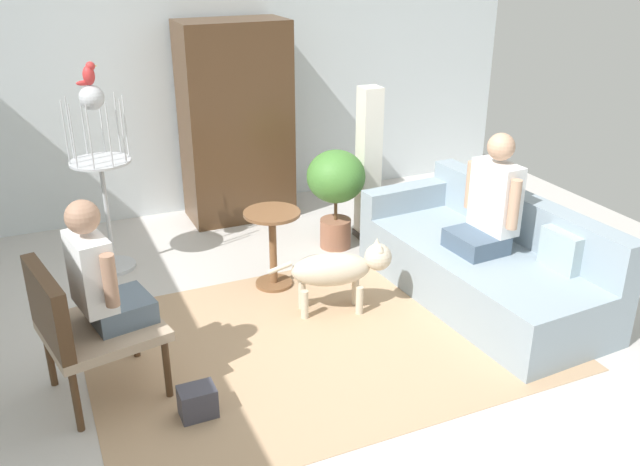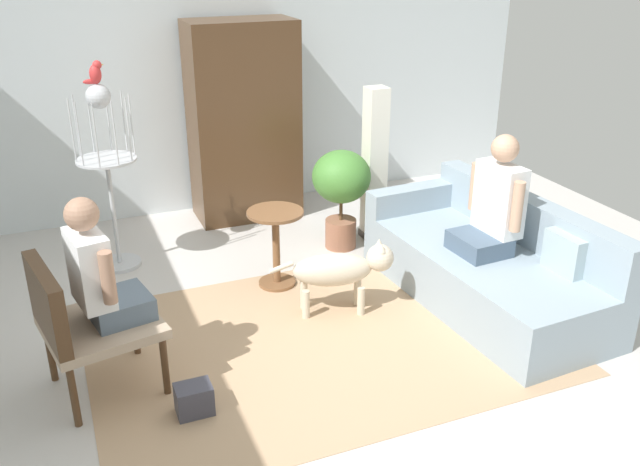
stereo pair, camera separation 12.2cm
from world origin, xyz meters
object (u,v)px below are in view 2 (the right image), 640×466
handbag (194,400)px  dog (341,269)px  armchair (79,319)px  person_on_couch (494,206)px  armoire_cabinet (244,122)px  parrot (95,73)px  round_end_table (276,240)px  potted_plant (341,185)px  person_on_armchair (99,273)px  couch (488,265)px  bird_cage_stand (107,162)px  column_lamp (374,166)px

handbag → dog: bearing=31.3°
dog → armchair: bearing=-169.4°
person_on_couch → armoire_cabinet: armoire_cabinet is taller
handbag → armchair: bearing=142.0°
dog → parrot: parrot is taller
round_end_table → person_on_couch: bearing=-30.9°
dog → parrot: 2.39m
potted_plant → armoire_cabinet: size_ratio=0.47×
armoire_cabinet → potted_plant: bearing=-63.2°
parrot → handbag: size_ratio=0.83×
person_on_armchair → potted_plant: size_ratio=0.89×
handbag → armoire_cabinet: bearing=67.8°
couch → parrot: parrot is taller
couch → round_end_table: bearing=150.5°
person_on_armchair → bird_cage_stand: size_ratio=0.52×
dog → column_lamp: bearing=54.0°
potted_plant → armoire_cabinet: armoire_cabinet is taller
person_on_armchair → potted_plant: (2.15, 1.37, -0.19)m
potted_plant → column_lamp: size_ratio=0.64×
person_on_armchair → column_lamp: bearing=30.1°
person_on_couch → round_end_table: person_on_couch is taller
couch → potted_plant: size_ratio=2.35×
column_lamp → armoire_cabinet: bearing=132.3°
round_end_table → handbag: round_end_table is taller
parrot → person_on_armchair: bearing=-98.2°
couch → bird_cage_stand: 3.11m
armchair → person_on_armchair: person_on_armchair is taller
couch → armchair: armchair is taller
couch → person_on_armchair: size_ratio=2.65×
person_on_armchair → dog: person_on_armchair is taller
bird_cage_stand → potted_plant: 1.96m
armchair → potted_plant: bearing=31.4°
dog → round_end_table: bearing=117.7°
parrot → column_lamp: 2.46m
armchair → person_on_couch: size_ratio=1.01×
parrot → handbag: 2.69m
round_end_table → column_lamp: bearing=26.5°
person_on_armchair → potted_plant: person_on_armchair is taller
couch → parrot: size_ratio=11.98×
handbag → round_end_table: bearing=54.3°
column_lamp → armoire_cabinet: armoire_cabinet is taller
round_end_table → handbag: bearing=-125.7°
armchair → handbag: armchair is taller
potted_plant → armchair: bearing=-148.6°
armchair → couch: bearing=2.2°
round_end_table → column_lamp: (1.13, 0.57, 0.31)m
armchair → armoire_cabinet: (1.75, 2.49, 0.42)m
person_on_armchair → parrot: parrot is taller
person_on_couch → column_lamp: (-0.27, 1.41, -0.09)m
person_on_armchair → round_end_table: person_on_armchair is taller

